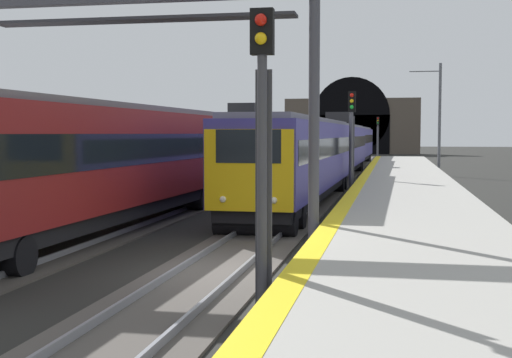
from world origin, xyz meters
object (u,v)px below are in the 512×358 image
at_px(railway_signal_near, 262,142).
at_px(railway_signal_mid, 352,133).
at_px(train_adjacent_platform, 243,147).
at_px(railway_signal_far, 378,133).
at_px(train_main_approaching, 338,147).
at_px(overhead_signal_gantry, 142,52).
at_px(catenary_mast_near, 439,118).

distance_m(railway_signal_near, railway_signal_mid, 24.73).
xyz_separation_m(train_adjacent_platform, railway_signal_mid, (-5.89, -6.95, 0.86)).
bearing_deg(railway_signal_far, train_adjacent_platform, -7.69).
bearing_deg(railway_signal_near, train_main_approaching, -177.26).
relative_size(overhead_signal_gantry, catenary_mast_near, 1.11).
xyz_separation_m(railway_signal_mid, railway_signal_far, (57.36, 0.00, 0.01)).
distance_m(overhead_signal_gantry, catenary_mast_near, 38.16).
xyz_separation_m(railway_signal_near, catenary_mast_near, (43.16, -5.43, 1.29)).
xyz_separation_m(train_adjacent_platform, railway_signal_far, (51.47, -6.95, 0.87)).
height_order(train_main_approaching, railway_signal_near, railway_signal_near).
bearing_deg(railway_signal_near, catenary_mast_near, 172.83).
height_order(train_main_approaching, catenary_mast_near, catenary_mast_near).
xyz_separation_m(railway_signal_far, overhead_signal_gantry, (-75.77, 4.44, 2.12)).
bearing_deg(train_main_approaching, catenary_mast_near, 112.77).
relative_size(railway_signal_mid, catenary_mast_near, 0.63).
xyz_separation_m(overhead_signal_gantry, catenary_mast_near, (36.85, -9.87, -1.00)).
height_order(railway_signal_near, railway_signal_mid, railway_signal_mid).
distance_m(railway_signal_mid, overhead_signal_gantry, 19.06).
distance_m(train_adjacent_platform, railway_signal_mid, 9.15).
distance_m(train_adjacent_platform, overhead_signal_gantry, 24.62).
bearing_deg(railway_signal_near, railway_signal_mid, -180.00).
distance_m(train_main_approaching, train_adjacent_platform, 10.82).
height_order(railway_signal_far, overhead_signal_gantry, overhead_signal_gantry).
height_order(train_main_approaching, overhead_signal_gantry, overhead_signal_gantry).
height_order(railway_signal_mid, overhead_signal_gantry, overhead_signal_gantry).
relative_size(train_adjacent_platform, catenary_mast_near, 7.38).
distance_m(train_adjacent_platform, railway_signal_near, 31.41).
relative_size(railway_signal_near, railway_signal_far, 0.98).
bearing_deg(overhead_signal_gantry, railway_signal_mid, -13.55).
distance_m(railway_signal_far, overhead_signal_gantry, 75.93).
bearing_deg(railway_signal_mid, overhead_signal_gantry, -13.55).
height_order(train_adjacent_platform, railway_signal_mid, railway_signal_mid).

